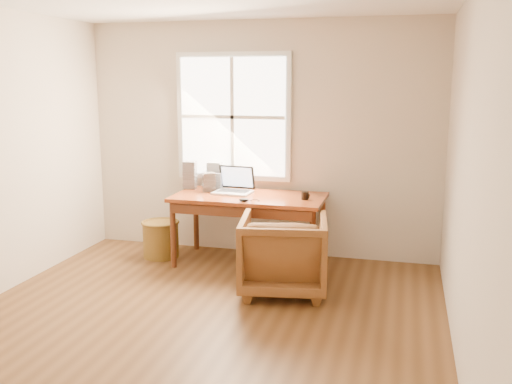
# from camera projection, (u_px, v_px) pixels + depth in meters

# --- Properties ---
(room_shell) EXTENTS (4.04, 4.54, 2.64)m
(room_shell) POSITION_uv_depth(u_px,v_px,m) (190.00, 164.00, 4.40)
(room_shell) COLOR brown
(room_shell) RESTS_ON ground
(desk) EXTENTS (1.60, 0.80, 0.04)m
(desk) POSITION_uv_depth(u_px,v_px,m) (249.00, 197.00, 6.06)
(desk) COLOR brown
(desk) RESTS_ON room_shell
(armchair) EXTENTS (0.91, 0.93, 0.74)m
(armchair) POSITION_uv_depth(u_px,v_px,m) (283.00, 254.00, 5.30)
(armchair) COLOR brown
(armchair) RESTS_ON room_shell
(wicker_stool) EXTENTS (0.43, 0.43, 0.39)m
(wicker_stool) POSITION_uv_depth(u_px,v_px,m) (161.00, 240.00, 6.39)
(wicker_stool) COLOR brown
(wicker_stool) RESTS_ON room_shell
(laptop) EXTENTS (0.47, 0.49, 0.33)m
(laptop) POSITION_uv_depth(u_px,v_px,m) (232.00, 179.00, 6.12)
(laptop) COLOR silver
(laptop) RESTS_ON desk
(mouse) EXTENTS (0.11, 0.07, 0.03)m
(mouse) POSITION_uv_depth(u_px,v_px,m) (244.00, 200.00, 5.75)
(mouse) COLOR black
(mouse) RESTS_ON desk
(coffee_mug) EXTENTS (0.08, 0.08, 0.08)m
(coffee_mug) POSITION_uv_depth(u_px,v_px,m) (305.00, 196.00, 5.84)
(coffee_mug) COLOR black
(coffee_mug) RESTS_ON desk
(cd_stack_a) EXTENTS (0.17, 0.15, 0.30)m
(cd_stack_a) POSITION_uv_depth(u_px,v_px,m) (214.00, 175.00, 6.42)
(cd_stack_a) COLOR silver
(cd_stack_a) RESTS_ON desk
(cd_stack_b) EXTENTS (0.17, 0.16, 0.21)m
(cd_stack_b) POSITION_uv_depth(u_px,v_px,m) (209.00, 182.00, 6.25)
(cd_stack_b) COLOR #28282E
(cd_stack_b) RESTS_ON desk
(cd_stack_c) EXTENTS (0.15, 0.14, 0.31)m
(cd_stack_c) POSITION_uv_depth(u_px,v_px,m) (190.00, 175.00, 6.41)
(cd_stack_c) COLOR #9F9EAB
(cd_stack_c) RESTS_ON desk
(cd_stack_d) EXTENTS (0.16, 0.14, 0.19)m
(cd_stack_d) POSITION_uv_depth(u_px,v_px,m) (216.00, 181.00, 6.37)
(cd_stack_d) COLOR silver
(cd_stack_d) RESTS_ON desk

